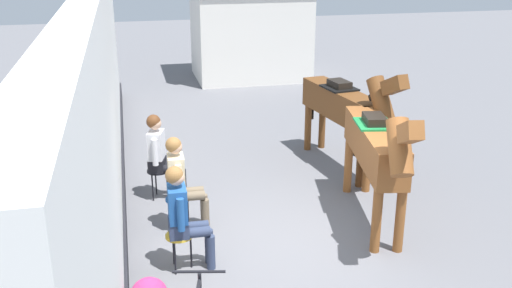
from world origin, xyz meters
name	(u,v)px	position (x,y,z in m)	size (l,w,h in m)	color
ground_plane	(256,164)	(0.00, 3.00, 0.00)	(40.00, 40.00, 0.00)	slate
pub_facade_wall	(105,116)	(-2.55, 1.50, 1.54)	(0.34, 14.00, 3.40)	white
distant_cottage	(250,16)	(1.40, 9.92, 1.80)	(3.40, 2.60, 3.50)	silver
seated_visitor_near	(183,213)	(-1.65, -0.29, 0.78)	(0.61, 0.49, 1.39)	gold
seated_visitor_middle	(181,178)	(-1.57, 0.78, 0.78)	(0.61, 0.49, 1.39)	#194C99
seated_visitor_far	(161,152)	(-1.77, 1.90, 0.78)	(0.61, 0.48, 1.39)	black
saddled_horse_near	(377,148)	(1.16, 0.37, 1.16)	(0.83, 2.97, 2.06)	brown
saddled_horse_far	(345,106)	(1.49, 2.48, 1.16)	(0.78, 2.98, 2.06)	brown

